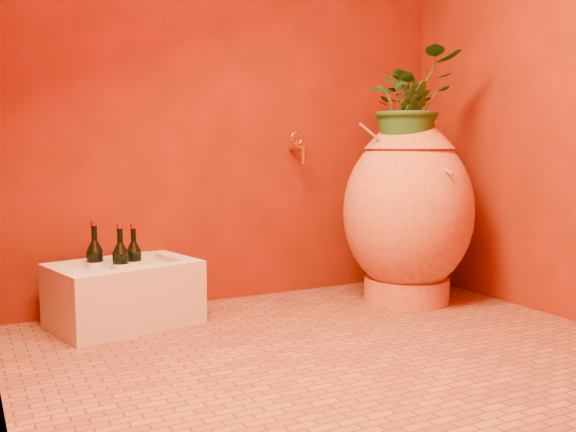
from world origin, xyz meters
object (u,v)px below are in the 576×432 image
stone_basin (124,295)px  wine_bottle_b (134,264)px  wine_bottle_a (121,267)px  wine_bottle_c (95,265)px  wall_tap (298,146)px  amphora (408,211)px

stone_basin → wine_bottle_b: 0.16m
wine_bottle_a → wine_bottle_b: size_ratio=1.04×
stone_basin → wine_bottle_c: size_ratio=2.19×
wine_bottle_a → wine_bottle_c: size_ratio=0.97×
wine_bottle_a → stone_basin: bearing=-16.6°
wine_bottle_b → wine_bottle_c: size_ratio=0.93×
wall_tap → stone_basin: bearing=-171.0°
stone_basin → amphora: bearing=-9.5°
stone_basin → wall_tap: 1.23m
wine_bottle_a → wine_bottle_c: (-0.10, 0.08, 0.00)m
wine_bottle_c → wall_tap: (1.12, 0.08, 0.55)m
wine_bottle_a → wine_bottle_b: (0.08, 0.07, -0.00)m
wine_bottle_a → wall_tap: size_ratio=1.80×
stone_basin → wall_tap: wall_tap is taller
wine_bottle_c → wall_tap: size_ratio=1.85×
amphora → wine_bottle_a: 1.50m
wine_bottle_b → wine_bottle_a: bearing=-139.8°
amphora → wine_bottle_b: (-1.39, 0.31, -0.22)m
wine_bottle_b → wine_bottle_c: (-0.18, 0.01, 0.01)m
amphora → wall_tap: (-0.45, 0.40, 0.34)m
stone_basin → wine_bottle_a: wine_bottle_a is taller
stone_basin → wine_bottle_b: bearing=45.8°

